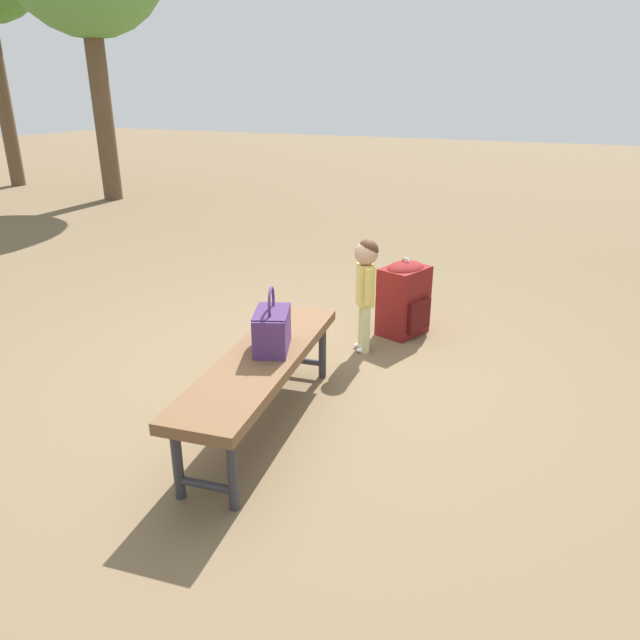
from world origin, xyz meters
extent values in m
plane|color=brown|center=(0.00, 0.00, 0.00)|extent=(40.00, 40.00, 0.00)
cube|color=brown|center=(-0.61, -0.09, 0.42)|extent=(1.64, 0.61, 0.06)
cylinder|color=#2D2D33|center=(0.06, 0.15, 0.20)|extent=(0.05, 0.05, 0.39)
cylinder|color=#2D2D33|center=(0.10, -0.13, 0.20)|extent=(0.05, 0.05, 0.39)
cylinder|color=#2D2D33|center=(-1.33, -0.04, 0.20)|extent=(0.05, 0.05, 0.39)
cylinder|color=#2D2D33|center=(-1.29, -0.32, 0.20)|extent=(0.05, 0.05, 0.39)
cylinder|color=#2D2D33|center=(0.08, 0.01, 0.10)|extent=(0.08, 0.28, 0.04)
cylinder|color=#2D2D33|center=(-1.31, -0.18, 0.10)|extent=(0.08, 0.28, 0.04)
cube|color=#4C2D66|center=(-0.51, -0.10, 0.56)|extent=(0.36, 0.29, 0.22)
cube|color=#39224C|center=(-0.51, -0.10, 0.67)|extent=(0.34, 0.28, 0.02)
torus|color=#4C2D66|center=(-0.51, -0.10, 0.72)|extent=(0.19, 0.09, 0.20)
cylinder|color=#CCCC8C|center=(0.60, -0.25, 0.18)|extent=(0.07, 0.07, 0.35)
cylinder|color=#CCCC8C|center=(0.67, -0.20, 0.18)|extent=(0.07, 0.07, 0.35)
ellipsoid|color=white|center=(0.58, -0.23, 0.02)|extent=(0.09, 0.10, 0.04)
ellipsoid|color=white|center=(0.65, -0.19, 0.02)|extent=(0.09, 0.10, 0.04)
cube|color=#E5CC66|center=(0.63, -0.23, 0.51)|extent=(0.17, 0.16, 0.30)
cylinder|color=#E5CC66|center=(0.56, -0.27, 0.52)|extent=(0.05, 0.05, 0.26)
cylinder|color=#E5CC66|center=(0.70, -0.18, 0.52)|extent=(0.05, 0.05, 0.26)
sphere|color=tan|center=(0.63, -0.23, 0.74)|extent=(0.17, 0.17, 0.17)
sphere|color=#3F2819|center=(0.64, -0.23, 0.76)|extent=(0.16, 0.16, 0.16)
cube|color=maroon|center=(1.07, -0.38, 0.27)|extent=(0.43, 0.37, 0.54)
ellipsoid|color=maroon|center=(1.07, -0.38, 0.53)|extent=(0.41, 0.35, 0.12)
cube|color=#4A1010|center=(1.02, -0.53, 0.19)|extent=(0.25, 0.12, 0.24)
cube|color=#4A1010|center=(1.20, -0.27, 0.27)|extent=(0.07, 0.04, 0.46)
cube|color=#4A1010|center=(1.04, -0.22, 0.27)|extent=(0.07, 0.04, 0.46)
torus|color=#B2B2B7|center=(1.07, -0.38, 0.57)|extent=(0.04, 0.09, 0.09)
cylinder|color=brown|center=(4.81, 6.04, 1.52)|extent=(0.31, 0.31, 3.05)
cylinder|color=brown|center=(5.23, 8.89, 1.67)|extent=(0.27, 0.27, 3.34)
camera|label=1|loc=(-3.16, -1.61, 1.82)|focal=33.24mm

